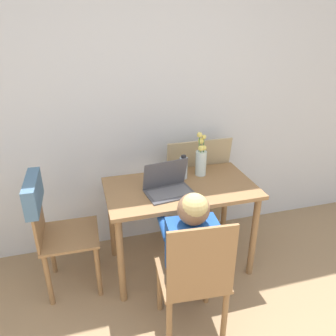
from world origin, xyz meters
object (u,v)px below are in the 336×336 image
at_px(chair_spare, 49,217).
at_px(person_seated, 190,242).
at_px(chair_occupied, 194,278).
at_px(laptop, 168,185).
at_px(water_bottle, 183,168).
at_px(flower_vase, 201,159).

xyz_separation_m(chair_spare, person_seated, (0.84, -0.55, 0.02)).
bearing_deg(person_seated, chair_occupied, 90.00).
xyz_separation_m(chair_occupied, chair_spare, (-0.83, 0.67, 0.15)).
bearing_deg(laptop, chair_occupied, -98.94).
relative_size(chair_occupied, person_seated, 0.90).
distance_m(person_seated, water_bottle, 0.72).
relative_size(person_seated, flower_vase, 2.83).
xyz_separation_m(person_seated, laptop, (0.00, 0.49, 0.14)).
bearing_deg(flower_vase, chair_occupied, -112.49).
bearing_deg(chair_spare, water_bottle, -81.90).
xyz_separation_m(laptop, water_bottle, (0.18, 0.18, 0.04)).
xyz_separation_m(chair_occupied, person_seated, (0.01, 0.12, 0.17)).
xyz_separation_m(chair_spare, flower_vase, (1.17, 0.14, 0.24)).
height_order(laptop, flower_vase, flower_vase).
distance_m(chair_spare, laptop, 0.86).
distance_m(flower_vase, water_bottle, 0.16).
xyz_separation_m(chair_occupied, water_bottle, (0.19, 0.80, 0.34)).
bearing_deg(person_seated, chair_spare, -28.71).
height_order(chair_occupied, water_bottle, water_bottle).
bearing_deg(water_bottle, person_seated, -104.75).
height_order(flower_vase, water_bottle, flower_vase).
distance_m(chair_spare, water_bottle, 1.04).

